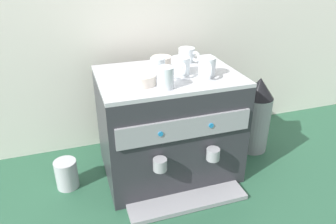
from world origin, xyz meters
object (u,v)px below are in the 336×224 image
Objects in this scene: ceramic_cup_4 at (207,67)px; milk_pitcher at (67,174)px; ceramic_cup_0 at (181,66)px; ceramic_bowl_1 at (162,61)px; espresso_machine at (168,125)px; coffee_grinder at (256,115)px; ceramic_bowl_0 at (141,80)px; ceramic_cup_1 at (165,77)px; ceramic_cup_3 at (187,55)px; ceramic_cup_2 at (158,67)px.

milk_pitcher is (-0.63, 0.08, -0.46)m from ceramic_cup_4.
ceramic_cup_0 is at bearing -2.99° from milk_pitcher.
ceramic_cup_0 is 1.30× the size of ceramic_bowl_1.
espresso_machine reaches higher than coffee_grinder.
ceramic_bowl_0 is 0.28× the size of coffee_grinder.
ceramic_bowl_1 is at bearing 106.08° from ceramic_cup_0.
coffee_grinder is at bearing 16.06° from ceramic_cup_4.
coffee_grinder is (0.55, 0.17, -0.33)m from ceramic_cup_1.
ceramic_cup_1 is 0.96× the size of ceramic_cup_4.
ceramic_bowl_1 is at bearing 125.09° from ceramic_cup_4.
ceramic_cup_4 is at bearing -7.49° from milk_pitcher.
ceramic_bowl_1 is at bearing -174.94° from ceramic_cup_3.
espresso_machine is 0.49m from coffee_grinder.
coffee_grinder is at bearing 16.91° from ceramic_cup_1.
ceramic_bowl_0 is at bearing -142.30° from ceramic_cup_3.
ceramic_cup_0 is 0.20m from ceramic_bowl_0.
espresso_machine is 6.67× the size of ceramic_cup_2.
ceramic_cup_4 reaches higher than ceramic_bowl_1.
ceramic_cup_0 reaches higher than ceramic_cup_3.
espresso_machine is 5.91× the size of ceramic_cup_3.
ceramic_cup_0 is 0.16m from ceramic_cup_1.
ceramic_cup_3 reaches higher than coffee_grinder.
ceramic_cup_3 reaches higher than milk_pitcher.
milk_pitcher is (-0.49, -0.11, -0.44)m from ceramic_bowl_1.
ceramic_cup_2 is at bearing 178.07° from espresso_machine.
ceramic_cup_3 is at bearing 36.66° from ceramic_cup_2.
ceramic_cup_2 is (-0.04, 0.00, 0.29)m from espresso_machine.
ceramic_cup_4 is at bearing -25.03° from espresso_machine.
espresso_machine is 5.05× the size of ceramic_cup_0.
coffee_grinder is (0.48, -0.10, -0.31)m from ceramic_bowl_1.
ceramic_bowl_0 is at bearing -178.95° from ceramic_cup_4.
ceramic_bowl_1 reaches higher than espresso_machine.
ceramic_cup_0 is 0.18m from ceramic_cup_3.
ceramic_cup_2 is at bearing -177.04° from coffee_grinder.
ceramic_cup_2 is 0.12m from ceramic_bowl_0.
ceramic_cup_4 is (0.15, -0.07, 0.29)m from espresso_machine.
ceramic_cup_1 is at bearing -19.69° from milk_pitcher.
ceramic_cup_0 is at bearing -15.98° from espresso_machine.
ceramic_bowl_0 is (-0.08, 0.06, -0.02)m from ceramic_cup_1.
ceramic_bowl_0 is (-0.19, -0.06, -0.02)m from ceramic_cup_0.
coffee_grinder is (0.63, 0.10, -0.31)m from ceramic_bowl_0.
ceramic_cup_1 is 0.94× the size of ceramic_bowl_0.
ceramic_cup_0 reaches higher than ceramic_bowl_0.
ceramic_cup_3 is at bearing 59.75° from ceramic_cup_0.
ceramic_cup_0 is at bearing -174.32° from coffee_grinder.
ceramic_cup_0 is 0.29× the size of coffee_grinder.
ceramic_bowl_0 is at bearing 141.19° from ceramic_cup_1.
coffee_grinder is (0.34, 0.10, -0.33)m from ceramic_cup_4.
coffee_grinder reaches higher than milk_pitcher.
ceramic_cup_1 is 1.20× the size of ceramic_cup_2.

